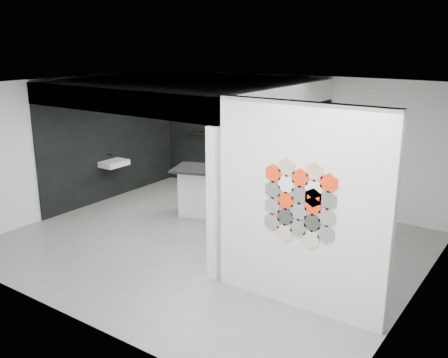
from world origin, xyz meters
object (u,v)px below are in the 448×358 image
at_px(partition_panel, 300,208).
at_px(utensil_cup, 214,132).
at_px(wall_basin, 114,163).
at_px(bottle_dark, 228,133).
at_px(glass_bowl, 293,142).
at_px(kitchen_island, 222,192).
at_px(kettle, 286,141).
at_px(stockpot, 208,130).
at_px(glass_vase, 294,142).

xyz_separation_m(partition_panel, utensil_cup, (-4.19, 3.87, -0.03)).
relative_size(wall_basin, bottle_dark, 4.08).
xyz_separation_m(glass_bowl, bottle_dark, (-1.70, 0.00, 0.02)).
height_order(kitchen_island, kettle, kitchen_island).
distance_m(stockpot, kettle, 2.12).
height_order(kettle, glass_vase, kettle).
distance_m(kitchen_island, kettle, 1.88).
relative_size(partition_panel, glass_vase, 23.47).
relative_size(kettle, utensil_cup, 1.72).
height_order(partition_panel, kitchen_island, partition_panel).
distance_m(kettle, utensil_cup, 1.93).
xyz_separation_m(kettle, glass_vase, (0.19, 0.00, -0.01)).
distance_m(kitchen_island, glass_bowl, 1.94).
xyz_separation_m(glass_vase, utensil_cup, (-2.12, 0.00, -0.01)).
height_order(kitchen_island, bottle_dark, kitchen_island).
relative_size(wall_basin, glass_vase, 5.03).
relative_size(kitchen_island, kettle, 12.67).
distance_m(stockpot, bottle_dark, 0.58).
height_order(kitchen_island, glass_vase, kitchen_island).
bearing_deg(partition_panel, utensil_cup, 137.34).
bearing_deg(kitchen_island, glass_vase, 43.05).
height_order(glass_vase, utensil_cup, glass_vase).
bearing_deg(utensil_cup, stockpot, 180.00).
bearing_deg(kettle, stockpot, -162.13).
relative_size(kettle, glass_vase, 1.38).
height_order(wall_basin, bottle_dark, bottle_dark).
relative_size(wall_basin, glass_bowl, 4.01).
relative_size(bottle_dark, utensil_cup, 1.54).
xyz_separation_m(kettle, utensil_cup, (-1.93, 0.00, -0.02)).
distance_m(kettle, glass_vase, 0.19).
bearing_deg(bottle_dark, kettle, 0.00).
relative_size(glass_bowl, bottle_dark, 1.02).
bearing_deg(partition_panel, stockpot, 138.57).
xyz_separation_m(kitchen_island, utensil_cup, (-1.30, 1.55, 0.85)).
relative_size(wall_basin, stockpot, 3.08).
bearing_deg(kitchen_island, glass_bowl, 43.64).
bearing_deg(glass_vase, stockpot, 180.00).
xyz_separation_m(stockpot, kettle, (2.12, 0.00, -0.01)).
bearing_deg(utensil_cup, partition_panel, -42.66).
xyz_separation_m(stockpot, glass_vase, (2.30, 0.00, -0.02)).
distance_m(kitchen_island, glass_vase, 1.95).
height_order(partition_panel, glass_vase, partition_panel).
bearing_deg(kettle, partition_panel, -41.81).
bearing_deg(bottle_dark, stockpot, 180.00).
height_order(glass_bowl, glass_vase, glass_vase).
bearing_deg(wall_basin, utensil_cup, 58.39).
height_order(partition_panel, glass_bowl, partition_panel).
bearing_deg(bottle_dark, kitchen_island, -59.67).
relative_size(kettle, bottle_dark, 1.12).
distance_m(partition_panel, bottle_dark, 5.42).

